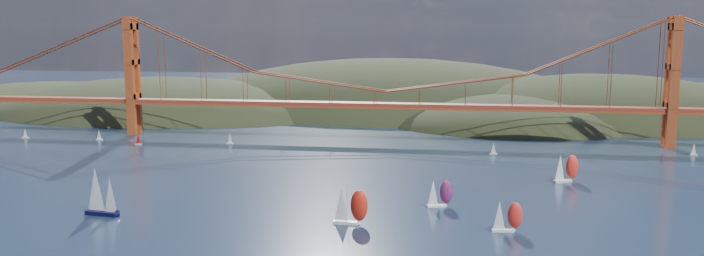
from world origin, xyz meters
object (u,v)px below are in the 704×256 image
(racer_0, at_px, (350,206))
(racer_3, at_px, (566,168))
(racer_rwb, at_px, (439,193))
(sloop_navy, at_px, (100,192))
(racer_1, at_px, (507,216))

(racer_0, xyz_separation_m, racer_3, (62.35, 58.88, -0.11))
(racer_3, height_order, racer_rwb, racer_3)
(sloop_navy, height_order, racer_0, sloop_navy)
(racer_3, bearing_deg, racer_1, -137.23)
(racer_1, xyz_separation_m, racer_3, (22.72, 59.23, 0.73))
(racer_1, bearing_deg, racer_3, 61.15)
(racer_0, relative_size, racer_3, 1.02)
(sloop_navy, relative_size, racer_3, 1.43)
(racer_1, bearing_deg, racer_rwb, 121.16)
(sloop_navy, relative_size, racer_rwb, 1.69)
(racer_rwb, bearing_deg, racer_0, -154.77)
(sloop_navy, distance_m, racer_1, 107.83)
(racer_rwb, bearing_deg, racer_3, 25.52)
(sloop_navy, bearing_deg, racer_1, 7.88)
(sloop_navy, xyz_separation_m, racer_1, (107.79, 1.41, -2.33))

